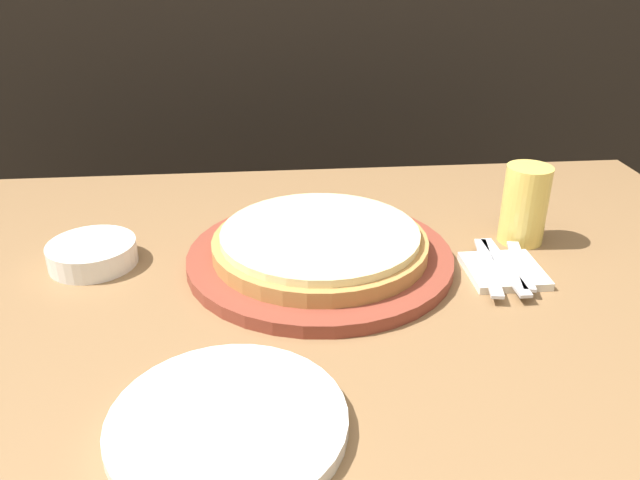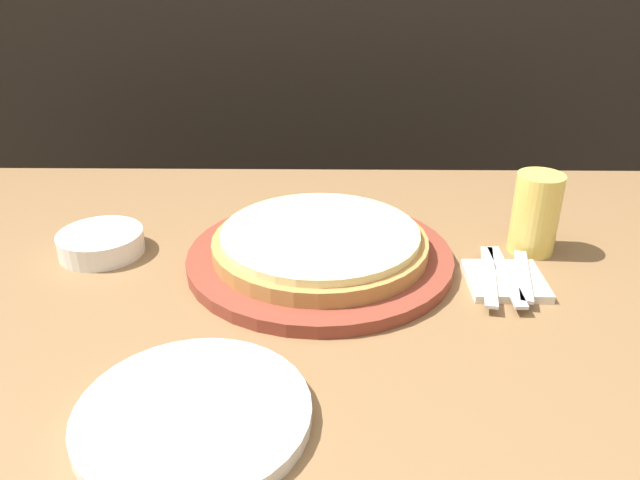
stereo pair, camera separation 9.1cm
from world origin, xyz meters
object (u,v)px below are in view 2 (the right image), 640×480
Objects in this scene: fork at (489,275)px; spoon at (523,275)px; side_bowl at (101,243)px; dinner_knife at (506,275)px; dinner_plate at (194,414)px; beer_glass at (536,210)px; pizza_on_board at (320,249)px.

spoon is (0.05, 0.00, 0.00)m from fork.
side_bowl reaches higher than spoon.
dinner_plate is at bearing -143.88° from dinner_knife.
side_bowl is 0.65m from spoon.
dinner_knife is at bearing 180.00° from spoon.
dinner_plate is at bearing -59.81° from side_bowl.
beer_glass is at bearing 1.55° from side_bowl.
beer_glass is 0.73× the size of fork.
beer_glass is (0.34, 0.05, 0.05)m from pizza_on_board.
fork is at bearing 37.89° from dinner_plate.
spoon is at bearing -111.37° from beer_glass.
dinner_plate is at bearing -110.01° from pizza_on_board.
dinner_plate is 0.52m from spoon.
dinner_plate is 0.44m from side_bowl.
beer_glass is 0.52× the size of dinner_plate.
dinner_knife is (0.03, 0.00, 0.00)m from fork.
pizza_on_board is 0.25m from fork.
dinner_knife is 1.17× the size of spoon.
side_bowl is at bearing 171.46° from fork.
dinner_knife is (-0.07, -0.11, -0.06)m from beer_glass.
pizza_on_board is 2.31× the size of fork.
dinner_plate is 1.41× the size of fork.
spoon is (0.65, -0.09, -0.00)m from side_bowl.
fork and spoon have the same top height.
fork is 1.00× the size of dinner_knife.
dinner_plate is 0.48m from fork.
pizza_on_board is 0.35m from beer_glass.
beer_glass is at bearing 40.57° from dinner_plate.
dinner_knife is at bearing -8.20° from side_bowl.
dinner_knife is at bearing -121.88° from beer_glass.
fork is at bearing -13.63° from pizza_on_board.
pizza_on_board is 2.31× the size of dinner_knife.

